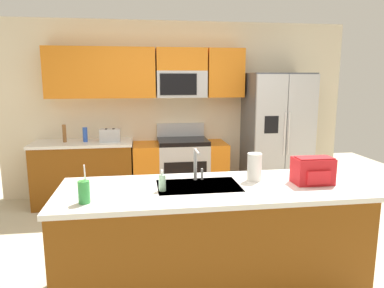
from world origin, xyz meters
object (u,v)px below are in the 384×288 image
object	(u,v)px
refrigerator	(276,136)
toaster	(110,135)
soap_dispenser	(162,182)
backpack	(313,170)
range_oven	(180,170)
sink_faucet	(196,162)
pepper_mill	(64,133)
drink_cup_green	(84,192)
paper_towel_roll	(254,167)
bottle_blue	(85,135)

from	to	relation	value
refrigerator	toaster	xyz separation A→B (m)	(-2.43, 0.02, 0.07)
soap_dispenser	backpack	distance (m)	1.27
range_oven	sink_faucet	size ratio (longest dim) A/B	4.82
toaster	soap_dispenser	distance (m)	2.39
pepper_mill	sink_faucet	size ratio (longest dim) A/B	0.87
sink_faucet	drink_cup_green	size ratio (longest dim) A/B	1.00
range_oven	toaster	world-z (taller)	range_oven
range_oven	backpack	xyz separation A→B (m)	(0.85, -2.36, 0.57)
drink_cup_green	pepper_mill	bearing A→B (deg)	103.84
soap_dispenser	paper_towel_roll	xyz separation A→B (m)	(0.81, 0.17, 0.05)
pepper_mill	backpack	size ratio (longest dim) A/B	0.76
pepper_mill	paper_towel_roll	size ratio (longest dim) A/B	1.02
range_oven	bottle_blue	distance (m)	1.45
pepper_mill	toaster	bearing A→B (deg)	-4.59
range_oven	paper_towel_roll	bearing A→B (deg)	-79.82
toaster	backpack	size ratio (longest dim) A/B	0.87
range_oven	refrigerator	distance (m)	1.52
refrigerator	soap_dispenser	bearing A→B (deg)	-128.84
toaster	drink_cup_green	world-z (taller)	drink_cup_green
range_oven	refrigerator	xyz separation A→B (m)	(1.44, -0.07, 0.48)
range_oven	pepper_mill	xyz separation A→B (m)	(-1.61, -0.00, 0.58)
toaster	backpack	world-z (taller)	backpack
backpack	pepper_mill	bearing A→B (deg)	136.30
sink_faucet	paper_towel_roll	world-z (taller)	sink_faucet
soap_dispenser	paper_towel_roll	bearing A→B (deg)	12.05
sink_faucet	backpack	bearing A→B (deg)	-13.23
toaster	drink_cup_green	xyz separation A→B (m)	(0.01, -2.52, -0.01)
soap_dispenser	paper_towel_roll	distance (m)	0.83
toaster	pepper_mill	size ratio (longest dim) A/B	1.14
sink_faucet	pepper_mill	bearing A→B (deg)	125.32
refrigerator	bottle_blue	bearing A→B (deg)	178.75
toaster	soap_dispenser	world-z (taller)	toaster
refrigerator	drink_cup_green	bearing A→B (deg)	-134.06
toaster	pepper_mill	distance (m)	0.63
toaster	sink_faucet	world-z (taller)	sink_faucet
paper_towel_roll	drink_cup_green	bearing A→B (deg)	-164.87
sink_faucet	refrigerator	bearing A→B (deg)	53.26
toaster	drink_cup_green	bearing A→B (deg)	-89.76
toaster	sink_faucet	size ratio (longest dim) A/B	0.99
refrigerator	backpack	world-z (taller)	refrigerator
sink_faucet	soap_dispenser	size ratio (longest dim) A/B	1.66
soap_dispenser	bottle_blue	bearing A→B (deg)	111.30
range_oven	pepper_mill	distance (m)	1.71
bottle_blue	paper_towel_roll	size ratio (longest dim) A/B	0.84
backpack	toaster	bearing A→B (deg)	128.65
refrigerator	paper_towel_roll	size ratio (longest dim) A/B	7.71
pepper_mill	bottle_blue	distance (m)	0.28
pepper_mill	drink_cup_green	bearing A→B (deg)	-76.16
bottle_blue	sink_faucet	distance (m)	2.46
bottle_blue	sink_faucet	size ratio (longest dim) A/B	0.72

